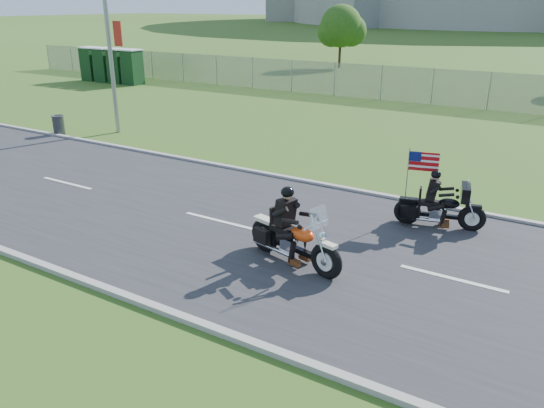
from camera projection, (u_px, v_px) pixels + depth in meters
The scene contains 13 objects.
ground at pixel (286, 239), 12.95m from camera, with size 420.00×420.00×0.00m, color #355019.
road at pixel (286, 238), 12.94m from camera, with size 120.00×8.00×0.04m, color #28282B.
curb_north at pixel (351, 190), 16.17m from camera, with size 120.00×0.18×0.12m, color #9E9B93.
curb_south at pixel (176, 315), 9.69m from camera, with size 120.00×0.18×0.12m, color #9E9B93.
fence at pixel (381, 83), 31.00m from camera, with size 60.00×0.03×2.00m, color gray.
porta_toilet_a at pixel (133, 68), 36.77m from camera, with size 1.10×1.10×2.30m, color #103314.
porta_toilet_b at pixel (118, 67), 37.44m from camera, with size 1.10×1.10×2.30m, color #103314.
porta_toilet_c at pixel (104, 65), 38.12m from camera, with size 1.10×1.10×2.30m, color #103314.
porta_toilet_d at pixel (91, 64), 38.80m from camera, with size 1.10×1.10×2.30m, color #103314.
tree_fence_mid at pixel (342, 28), 45.73m from camera, with size 3.96×3.69×5.30m.
motorcycle_lead at pixel (293, 240), 11.54m from camera, with size 2.59×1.05×1.77m.
motorcycle_follow at pixel (439, 209), 13.40m from camera, with size 2.24×0.98×1.89m.
trash_can at pixel (59, 126), 22.90m from camera, with size 0.48×0.48×0.83m, color #403F45.
Camera 1 is at (5.82, -10.26, 5.41)m, focal length 35.00 mm.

